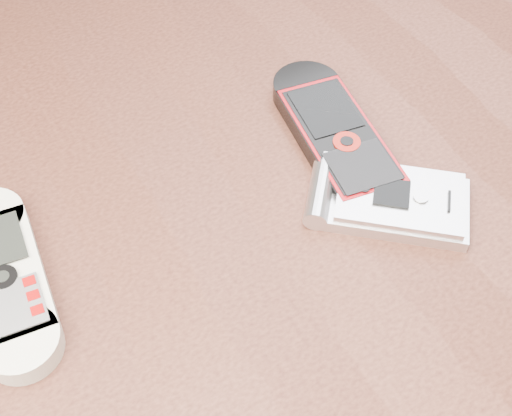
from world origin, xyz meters
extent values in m
cube|color=black|center=(0.00, 0.00, 0.73)|extent=(1.20, 0.80, 0.03)
cube|color=black|center=(0.54, 0.34, 0.36)|extent=(0.06, 0.06, 0.71)
cube|color=white|center=(-0.16, 0.03, 0.76)|extent=(0.06, 0.15, 0.02)
cube|color=black|center=(0.09, 0.03, 0.76)|extent=(0.08, 0.18, 0.02)
cube|color=silver|center=(0.09, -0.04, 0.76)|extent=(0.12, 0.12, 0.02)
camera|label=1|loc=(-0.14, -0.26, 1.13)|focal=50.00mm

